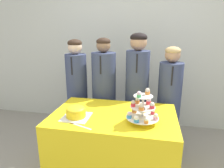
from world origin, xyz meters
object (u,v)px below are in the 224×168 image
Objects in this scene: cake_knife at (74,124)px; student_2 at (137,97)px; cupcake_stand at (142,109)px; round_cake at (76,112)px; student_3 at (168,106)px; student_0 at (77,96)px; student_1 at (104,98)px.

student_2 reaches higher than cake_knife.
cake_knife is 0.87× the size of cupcake_stand.
cupcake_stand is at bearing 2.53° from round_cake.
round_cake is 0.93× the size of cake_knife.
cake_knife is at bearing -118.39° from student_2.
student_3 reaches higher than cake_knife.
cupcake_stand is at bearing -111.76° from student_3.
student_2 reaches higher than round_cake.
student_0 is at bearing 110.48° from round_cake.
round_cake is at bearing -69.52° from student_0.
student_1 is (0.05, 0.89, -0.07)m from cake_knife.
student_1 is 0.96× the size of student_2.
student_1 is (0.09, 0.76, -0.12)m from round_cake.
student_0 is 1.05× the size of student_3.
cupcake_stand is 0.93m from student_1.
student_2 is at bearing 98.41° from cupcake_stand.
student_0 is 0.95× the size of student_2.
cake_knife is 0.90m from student_1.
student_3 is (1.20, -0.00, -0.04)m from student_0.
student_3 reaches higher than cupcake_stand.
student_1 is at bearing 126.24° from cupcake_stand.
student_2 reaches higher than student_3.
student_2 reaches higher than student_0.
round_cake is at bearing -124.26° from student_2.
student_0 is 0.37m from student_1.
cupcake_stand is at bearing -38.83° from student_0.
cupcake_stand is at bearing 35.91° from cake_knife.
cupcake_stand is (0.59, 0.16, 0.13)m from cake_knife.
student_1 is 0.43m from student_2.
student_3 is at bearing -0.00° from student_2.
cupcake_stand is at bearing -81.59° from student_2.
student_0 reaches higher than cupcake_stand.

